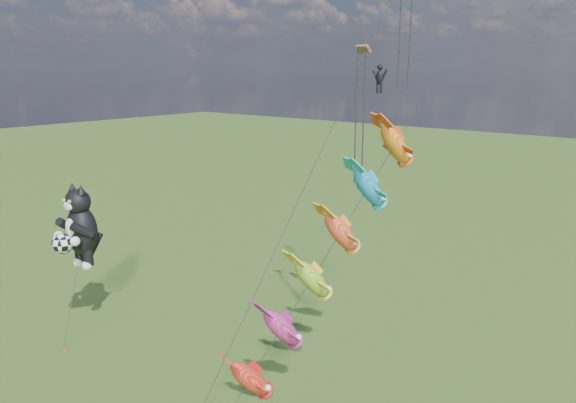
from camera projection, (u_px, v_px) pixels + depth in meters
The scene contains 4 objects.
ground at pixel (72, 371), 35.76m from camera, with size 300.00×300.00×0.00m, color #204010.
cat_kite_rig at pixel (78, 226), 38.99m from camera, with size 3.03×4.32×11.08m.
fish_windsock_rig at pixel (326, 256), 26.78m from camera, with size 4.25×15.48×17.91m.
parafoil_rig at pixel (378, 66), 32.16m from camera, with size 3.22×17.46×26.64m.
Camera 1 is at (31.03, -16.33, 18.87)m, focal length 35.00 mm.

